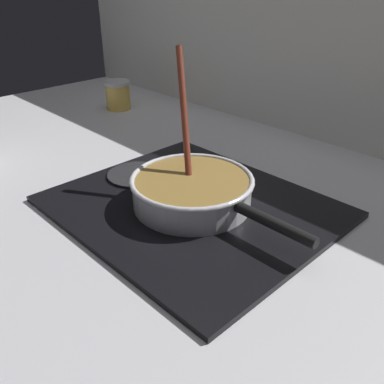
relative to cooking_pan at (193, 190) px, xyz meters
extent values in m
cube|color=#B7B7BC|center=(0.04, -0.23, -0.07)|extent=(2.40, 1.60, 0.04)
cube|color=silver|center=(0.04, 0.56, 0.23)|extent=(2.40, 0.02, 0.55)
cube|color=black|center=(0.00, 0.00, -0.04)|extent=(0.56, 0.48, 0.01)
torus|color=#592D0C|center=(0.00, 0.00, -0.03)|extent=(0.18, 0.18, 0.01)
cylinder|color=#262628|center=(-0.20, 0.00, -0.03)|extent=(0.14, 0.14, 0.01)
cylinder|color=silver|center=(0.00, 0.00, -0.01)|extent=(0.25, 0.25, 0.06)
cylinder|color=olive|center=(0.00, 0.00, 0.00)|extent=(0.24, 0.24, 0.05)
torus|color=silver|center=(0.00, 0.00, 0.02)|extent=(0.26, 0.26, 0.01)
cylinder|color=black|center=(0.21, 0.00, 0.01)|extent=(0.17, 0.02, 0.02)
cylinder|color=#E5CC7A|center=(0.08, -0.03, 0.01)|extent=(0.03, 0.03, 0.01)
cylinder|color=#EDD88C|center=(-0.01, 0.00, 0.01)|extent=(0.03, 0.03, 0.01)
cylinder|color=#E5CC7A|center=(0.01, -0.09, 0.01)|extent=(0.03, 0.03, 0.01)
cylinder|color=#EDD88C|center=(-0.05, 0.07, 0.01)|extent=(0.03, 0.03, 0.01)
cylinder|color=beige|center=(-0.06, -0.01, 0.01)|extent=(0.04, 0.04, 0.01)
cylinder|color=#E5CC7A|center=(0.06, 0.05, 0.01)|extent=(0.03, 0.03, 0.01)
cylinder|color=maroon|center=(-0.07, 0.04, 0.14)|extent=(0.13, 0.09, 0.26)
cube|color=brown|center=(-0.02, 0.01, 0.01)|extent=(0.05, 0.05, 0.01)
cylinder|color=gold|center=(-0.70, 0.31, 0.00)|extent=(0.09, 0.09, 0.09)
cylinder|color=#B2B2B7|center=(-0.70, 0.31, 0.05)|extent=(0.09, 0.09, 0.01)
camera|label=1|loc=(0.56, -0.54, 0.42)|focal=39.52mm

